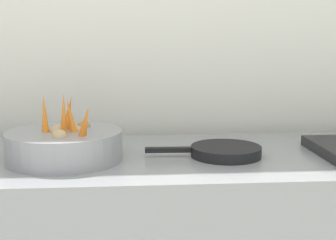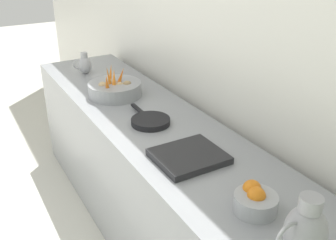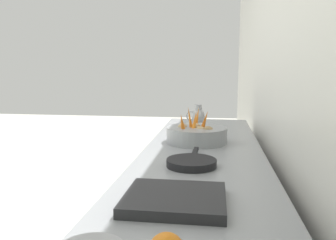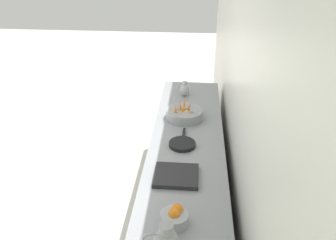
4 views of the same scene
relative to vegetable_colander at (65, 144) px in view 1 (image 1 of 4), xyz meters
name	(u,v)px [view 1 (image 1 of 4)]	position (x,y,z in m)	size (l,w,h in m)	color
vegetable_colander	(65,144)	(0.00, 0.00, 0.00)	(0.37, 0.37, 0.23)	gray
skillet_on_counter	(224,151)	(-0.01, 0.53, -0.03)	(0.24, 0.39, 0.03)	black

